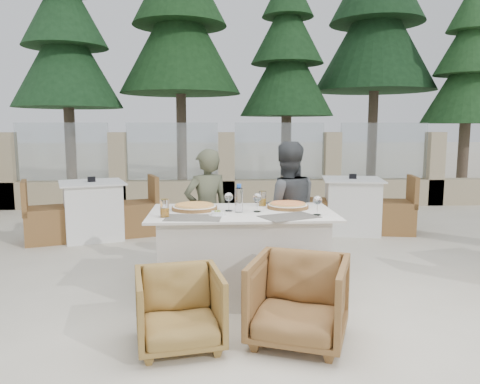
{
  "coord_description": "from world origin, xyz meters",
  "views": [
    {
      "loc": [
        -0.26,
        -3.94,
        1.51
      ],
      "look_at": [
        -0.0,
        0.37,
        0.9
      ],
      "focal_mm": 35.0,
      "sensor_mm": 36.0,
      "label": 1
    }
  ],
  "objects": [
    {
      "name": "armchair_far_left",
      "position": [
        -0.37,
        0.82,
        0.27
      ],
      "size": [
        0.65,
        0.66,
        0.54
      ],
      "primitive_type": "imported",
      "rotation": [
        0.0,
        0.0,
        3.26
      ],
      "color": "brown",
      "rests_on": "ground"
    },
    {
      "name": "sand_patch",
      "position": [
        0.0,
        14.0,
        0.01
      ],
      "size": [
        30.0,
        16.0,
        0.01
      ],
      "primitive_type": "cube",
      "color": "beige",
      "rests_on": "ground"
    },
    {
      "name": "beer_glass_left",
      "position": [
        -0.65,
        -0.15,
        0.84
      ],
      "size": [
        0.1,
        0.1,
        0.15
      ],
      "primitive_type": "cylinder",
      "rotation": [
        0.0,
        0.0,
        -0.42
      ],
      "color": "orange",
      "rests_on": "dining_table"
    },
    {
      "name": "wine_glass_corner",
      "position": [
        0.61,
        -0.14,
        0.86
      ],
      "size": [
        0.1,
        0.1,
        0.18
      ],
      "primitive_type": null,
      "rotation": [
        0.0,
        0.0,
        0.36
      ],
      "color": "silver",
      "rests_on": "dining_table"
    },
    {
      "name": "bg_table_b",
      "position": [
        1.73,
        2.54,
        0.39
      ],
      "size": [
        1.75,
        1.08,
        0.77
      ],
      "primitive_type": null,
      "rotation": [
        0.0,
        0.0,
        -0.17
      ],
      "color": "white",
      "rests_on": "ground"
    },
    {
      "name": "wine_glass_centre",
      "position": [
        -0.12,
        0.1,
        0.86
      ],
      "size": [
        0.08,
        0.08,
        0.18
      ],
      "primitive_type": null,
      "rotation": [
        0.0,
        0.0,
        -0.09
      ],
      "color": "silver",
      "rests_on": "dining_table"
    },
    {
      "name": "beer_glass_right",
      "position": [
        0.21,
        0.35,
        0.84
      ],
      "size": [
        0.09,
        0.09,
        0.14
      ],
      "primitive_type": "cylinder",
      "rotation": [
        0.0,
        0.0,
        0.42
      ],
      "color": "#C38B1B",
      "rests_on": "dining_table"
    },
    {
      "name": "perimeter_wall_far",
      "position": [
        0.0,
        4.8,
        0.8
      ],
      "size": [
        10.0,
        0.34,
        1.6
      ],
      "primitive_type": null,
      "color": "tan",
      "rests_on": "ground"
    },
    {
      "name": "pine_mid_left",
      "position": [
        -1.0,
        7.5,
        3.25
      ],
      "size": [
        2.86,
        2.86,
        6.5
      ],
      "primitive_type": "cone",
      "color": "#1C431D",
      "rests_on": "ground"
    },
    {
      "name": "diner_left",
      "position": [
        -0.32,
        0.71,
        0.64
      ],
      "size": [
        0.55,
        0.46,
        1.29
      ],
      "primitive_type": "imported",
      "rotation": [
        0.0,
        0.0,
        3.53
      ],
      "color": "#494C37",
      "rests_on": "ground"
    },
    {
      "name": "armchair_near_left",
      "position": [
        -0.49,
        -0.86,
        0.27
      ],
      "size": [
        0.67,
        0.68,
        0.54
      ],
      "primitive_type": "imported",
      "rotation": [
        0.0,
        0.0,
        0.18
      ],
      "color": "olive",
      "rests_on": "ground"
    },
    {
      "name": "pine_mid_right",
      "position": [
        3.8,
        7.8,
        3.4
      ],
      "size": [
        2.99,
        2.99,
        6.8
      ],
      "primitive_type": "cone",
      "color": "#183A1C",
      "rests_on": "ground"
    },
    {
      "name": "water_bottle",
      "position": [
        -0.03,
        0.04,
        0.89
      ],
      "size": [
        0.09,
        0.09,
        0.25
      ],
      "primitive_type": "cylinder",
      "rotation": [
        0.0,
        0.0,
        -0.35
      ],
      "color": "#A4C3D8",
      "rests_on": "dining_table"
    },
    {
      "name": "pizza_left",
      "position": [
        -0.42,
        0.19,
        0.8
      ],
      "size": [
        0.5,
        0.5,
        0.05
      ],
      "primitive_type": "cylinder",
      "rotation": [
        0.0,
        0.0,
        0.29
      ],
      "color": "orange",
      "rests_on": "dining_table"
    },
    {
      "name": "ground",
      "position": [
        0.0,
        0.0,
        0.0
      ],
      "size": [
        80.0,
        80.0,
        0.0
      ],
      "primitive_type": "plane",
      "color": "beige",
      "rests_on": "ground"
    },
    {
      "name": "placemat_near_left",
      "position": [
        -0.42,
        -0.2,
        0.77
      ],
      "size": [
        0.48,
        0.35,
        0.0
      ],
      "primitive_type": "cube",
      "rotation": [
        0.0,
        0.0,
        -0.1
      ],
      "color": "#5D5950",
      "rests_on": "dining_table"
    },
    {
      "name": "armchair_near_right",
      "position": [
        0.33,
        -0.84,
        0.3
      ],
      "size": [
        0.84,
        0.85,
        0.6
      ],
      "primitive_type": "imported",
      "rotation": [
        0.0,
        0.0,
        -0.36
      ],
      "color": "brown",
      "rests_on": "ground"
    },
    {
      "name": "armchair_far_right",
      "position": [
        0.44,
        0.85,
        0.33
      ],
      "size": [
        0.8,
        0.81,
        0.65
      ],
      "primitive_type": "imported",
      "rotation": [
        0.0,
        0.0,
        3.29
      ],
      "color": "olive",
      "rests_on": "ground"
    },
    {
      "name": "placemat_near_right",
      "position": [
        0.37,
        -0.2,
        0.77
      ],
      "size": [
        0.53,
        0.46,
        0.0
      ],
      "primitive_type": "cube",
      "rotation": [
        0.0,
        0.0,
        0.43
      ],
      "color": "#555049",
      "rests_on": "dining_table"
    },
    {
      "name": "diner_right",
      "position": [
        0.47,
        0.58,
        0.68
      ],
      "size": [
        0.67,
        0.53,
        1.36
      ],
      "primitive_type": "imported",
      "rotation": [
        0.0,
        0.0,
        3.16
      ],
      "color": "#3B3E41",
      "rests_on": "ground"
    },
    {
      "name": "dining_table",
      "position": [
        -0.0,
        0.07,
        0.39
      ],
      "size": [
        1.6,
        0.9,
        0.77
      ],
      "primitive_type": null,
      "color": "silver",
      "rests_on": "ground"
    },
    {
      "name": "pine_far_left",
      "position": [
        -3.5,
        7.0,
        2.75
      ],
      "size": [
        2.42,
        2.42,
        5.5
      ],
      "primitive_type": "cone",
      "color": "#1D4421",
      "rests_on": "ground"
    },
    {
      "name": "wine_glass_near",
      "position": [
        0.13,
        0.04,
        0.86
      ],
      "size": [
        0.1,
        0.1,
        0.18
      ],
      "primitive_type": null,
      "rotation": [
        0.0,
        0.0,
        0.42
      ],
      "color": "silver",
      "rests_on": "dining_table"
    },
    {
      "name": "pine_centre",
      "position": [
        1.5,
        7.2,
        2.5
      ],
      "size": [
        2.2,
        2.2,
        5.0
      ],
      "primitive_type": "cone",
      "color": "#1B411E",
      "rests_on": "ground"
    },
    {
      "name": "olive_dish",
      "position": [
        -0.22,
        -0.1,
        0.79
      ],
      "size": [
        0.13,
        0.13,
        0.04
      ],
      "primitive_type": null,
      "rotation": [
        0.0,
        0.0,
        -0.16
      ],
      "color": "white",
      "rests_on": "dining_table"
    },
    {
      "name": "pine_far_right",
      "position": [
        5.5,
        6.5,
        2.25
      ],
      "size": [
        1.98,
        1.98,
        4.5
      ],
      "primitive_type": "cone",
      "color": "#224D22",
      "rests_on": "ground"
    },
    {
      "name": "pizza_right",
      "position": [
        0.42,
        0.22,
        0.79
      ],
      "size": [
        0.43,
        0.43,
        0.05
      ],
      "primitive_type": "cylinder",
      "rotation": [
        0.0,
        0.0,
        0.15
      ],
      "color": "#EF4F20",
      "rests_on": "dining_table"
    },
    {
      "name": "bg_table_a",
      "position": [
        -1.88,
        2.38,
        0.39
      ],
      "size": [
        1.82,
        1.31,
        0.77
      ],
      "primitive_type": null,
      "rotation": [
        0.0,
        0.0,
        0.33
      ],
      "color": "white",
      "rests_on": "ground"
    }
  ]
}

